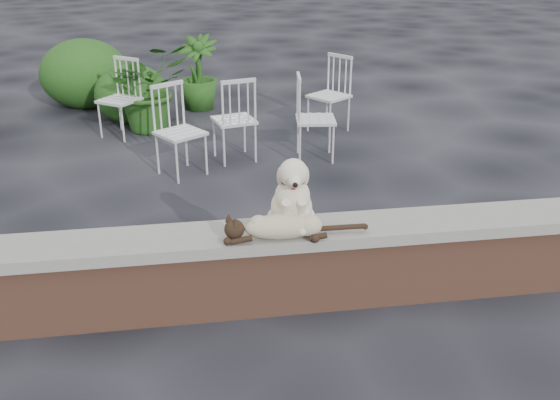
{
  "coord_description": "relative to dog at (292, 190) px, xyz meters",
  "views": [
    {
      "loc": [
        -1.07,
        -3.57,
        2.41
      ],
      "look_at": [
        -0.5,
        0.2,
        0.7
      ],
      "focal_mm": 39.56,
      "sensor_mm": 36.0,
      "label": 1
    }
  ],
  "objects": [
    {
      "name": "ground",
      "position": [
        0.45,
        -0.03,
        -0.84
      ],
      "size": [
        60.0,
        60.0,
        0.0
      ],
      "primitive_type": "plane",
      "color": "black",
      "rests_on": "ground"
    },
    {
      "name": "brick_wall",
      "position": [
        0.45,
        -0.03,
        -0.59
      ],
      "size": [
        6.0,
        0.3,
        0.5
      ],
      "primitive_type": "cube",
      "color": "brown",
      "rests_on": "ground"
    },
    {
      "name": "capstone",
      "position": [
        0.45,
        -0.03,
        -0.3
      ],
      "size": [
        6.2,
        0.4,
        0.08
      ],
      "primitive_type": "cube",
      "color": "slate",
      "rests_on": "brick_wall"
    },
    {
      "name": "dog",
      "position": [
        0.0,
        0.0,
        0.0
      ],
      "size": [
        0.38,
        0.48,
        0.52
      ],
      "primitive_type": null,
      "rotation": [
        0.0,
        0.0,
        -0.08
      ],
      "color": "beige",
      "rests_on": "capstone"
    },
    {
      "name": "cat",
      "position": [
        -0.08,
        -0.15,
        -0.17
      ],
      "size": [
        1.12,
        0.36,
        0.19
      ],
      "primitive_type": null,
      "rotation": [
        0.0,
        0.0,
        -0.08
      ],
      "color": "tan",
      "rests_on": "capstone"
    },
    {
      "name": "chair_b",
      "position": [
        -1.45,
        3.94,
        -0.37
      ],
      "size": [
        0.78,
        0.78,
        0.94
      ],
      "primitive_type": null,
      "rotation": [
        0.0,
        0.0,
        -0.64
      ],
      "color": "white",
      "rests_on": "ground"
    },
    {
      "name": "chair_a",
      "position": [
        -0.72,
        2.52,
        -0.37
      ],
      "size": [
        0.78,
        0.78,
        0.94
      ],
      "primitive_type": null,
      "rotation": [
        0.0,
        0.0,
        0.59
      ],
      "color": "white",
      "rests_on": "ground"
    },
    {
      "name": "chair_c",
      "position": [
        -0.14,
        2.9,
        -0.37
      ],
      "size": [
        0.68,
        0.68,
        0.94
      ],
      "primitive_type": null,
      "rotation": [
        0.0,
        0.0,
        3.38
      ],
      "color": "white",
      "rests_on": "ground"
    },
    {
      "name": "chair_e",
      "position": [
        0.74,
        2.78,
        -0.37
      ],
      "size": [
        0.62,
        0.62,
        0.94
      ],
      "primitive_type": null,
      "rotation": [
        0.0,
        0.0,
        1.45
      ],
      "color": "white",
      "rests_on": "ground"
    },
    {
      "name": "chair_d",
      "position": [
        1.11,
        3.74,
        -0.37
      ],
      "size": [
        0.78,
        0.78,
        0.94
      ],
      "primitive_type": null,
      "rotation": [
        0.0,
        0.0,
        -0.93
      ],
      "color": "white",
      "rests_on": "ground"
    },
    {
      "name": "potted_plant_a",
      "position": [
        -1.11,
        4.15,
        -0.3
      ],
      "size": [
        1.26,
        1.21,
        1.09
      ],
      "primitive_type": "imported",
      "rotation": [
        0.0,
        0.0,
        0.49
      ],
      "color": "#214814",
      "rests_on": "ground"
    },
    {
      "name": "potted_plant_b",
      "position": [
        -0.47,
        5.04,
        -0.33
      ],
      "size": [
        0.74,
        0.74,
        1.02
      ],
      "primitive_type": "imported",
      "rotation": [
        0.0,
        0.0,
        -0.37
      ],
      "color": "#214814",
      "rests_on": "ground"
    },
    {
      "name": "shrubbery",
      "position": [
        -2.42,
        4.78,
        -0.43
      ],
      "size": [
        3.25,
        2.65,
        0.99
      ],
      "color": "#214814",
      "rests_on": "ground"
    }
  ]
}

